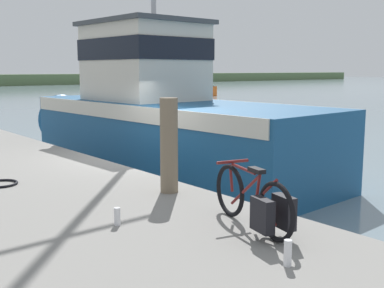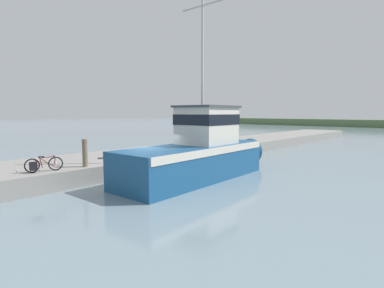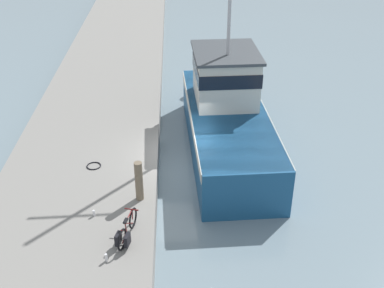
# 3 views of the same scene
# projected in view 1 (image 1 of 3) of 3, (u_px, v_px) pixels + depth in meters

# --- Properties ---
(ground_plane) EXTENTS (320.00, 320.00, 0.00)m
(ground_plane) POSITION_uv_depth(u_px,v_px,m) (145.00, 196.00, 10.62)
(ground_plane) COLOR gray
(far_shoreline) EXTENTS (180.00, 5.00, 1.91)m
(far_shoreline) POSITION_uv_depth(u_px,v_px,m) (49.00, 79.00, 87.92)
(far_shoreline) COLOR #567047
(far_shoreline) RESTS_ON ground_plane
(fishing_boat_main) EXTENTS (3.57, 11.27, 11.27)m
(fishing_boat_main) POSITION_uv_depth(u_px,v_px,m) (158.00, 114.00, 13.34)
(fishing_boat_main) COLOR navy
(fishing_boat_main) RESTS_ON ground_plane
(boat_blue_far) EXTENTS (3.04, 7.13, 2.02)m
(boat_blue_far) POSITION_uv_depth(u_px,v_px,m) (187.00, 88.00, 52.62)
(boat_blue_far) COLOR orange
(boat_blue_far) RESTS_ON ground_plane
(bicycle_touring) EXTENTS (0.68, 1.64, 0.74)m
(bicycle_touring) POSITION_uv_depth(u_px,v_px,m) (258.00, 203.00, 5.50)
(bicycle_touring) COLOR black
(bicycle_touring) RESTS_ON dock_pier
(mooring_post) EXTENTS (0.27, 0.27, 1.44)m
(mooring_post) POSITION_uv_depth(u_px,v_px,m) (169.00, 146.00, 7.24)
(mooring_post) COLOR #756651
(mooring_post) RESTS_ON dock_pier
(hose_coil) EXTENTS (0.55, 0.55, 0.04)m
(hose_coil) POSITION_uv_depth(u_px,v_px,m) (0.00, 184.00, 7.80)
(hose_coil) COLOR black
(hose_coil) RESTS_ON dock_pier
(water_bottle_by_bike) EXTENTS (0.08, 0.08, 0.22)m
(water_bottle_by_bike) POSITION_uv_depth(u_px,v_px,m) (117.00, 216.00, 5.76)
(water_bottle_by_bike) COLOR silver
(water_bottle_by_bike) RESTS_ON dock_pier
(water_bottle_on_curb) EXTENTS (0.08, 0.08, 0.26)m
(water_bottle_on_curb) POSITION_uv_depth(u_px,v_px,m) (288.00, 253.00, 4.56)
(water_bottle_on_curb) COLOR silver
(water_bottle_on_curb) RESTS_ON dock_pier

